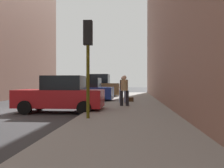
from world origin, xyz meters
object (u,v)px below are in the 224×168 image
object	(u,v)px
parked_bronze_suv	(97,87)
duffel_bag	(131,99)
traffic_light	(88,48)
parked_blue_sedan	(85,91)
pedestrian_in_tan_coat	(124,89)
parked_red_hatchback	(61,95)
fire_hydrant	(111,95)
pedestrian_in_jeans	(123,88)

from	to	relation	value
parked_bronze_suv	duffel_bag	distance (m)	7.72
duffel_bag	traffic_light	bearing A→B (deg)	-100.75
parked_blue_sedan	pedestrian_in_tan_coat	distance (m)	5.08
parked_red_hatchback	fire_hydrant	distance (m)	7.60
fire_hydrant	pedestrian_in_tan_coat	bearing A→B (deg)	-76.92
parked_bronze_suv	pedestrian_in_tan_coat	bearing A→B (deg)	-73.31
duffel_bag	pedestrian_in_tan_coat	bearing A→B (deg)	-96.43
parked_bronze_suv	pedestrian_in_jeans	world-z (taller)	parked_bronze_suv
traffic_light	duffel_bag	size ratio (longest dim) A/B	8.18
parked_red_hatchback	fire_hydrant	bearing A→B (deg)	76.26
parked_blue_sedan	parked_bronze_suv	world-z (taller)	parked_bronze_suv
parked_blue_sedan	pedestrian_in_tan_coat	size ratio (longest dim) A/B	2.49
parked_bronze_suv	duffel_bag	bearing A→B (deg)	-63.78
parked_blue_sedan	parked_bronze_suv	xyz separation A→B (m)	(-0.00, 6.05, 0.18)
parked_red_hatchback	traffic_light	distance (m)	3.87
pedestrian_in_tan_coat	duffel_bag	xyz separation A→B (m)	(0.36, 3.22, -0.81)
fire_hydrant	duffel_bag	xyz separation A→B (m)	(1.59, -2.07, -0.21)
parked_blue_sedan	traffic_light	xyz separation A→B (m)	(1.85, -8.96, 1.91)
parked_red_hatchback	pedestrian_in_tan_coat	bearing A→B (deg)	34.54
parked_bronze_suv	duffel_bag	size ratio (longest dim) A/B	10.60
parked_red_hatchback	parked_bronze_suv	distance (m)	12.20
parked_bronze_suv	traffic_light	world-z (taller)	traffic_light
parked_blue_sedan	fire_hydrant	size ratio (longest dim) A/B	6.06
pedestrian_in_tan_coat	pedestrian_in_jeans	size ratio (longest dim) A/B	1.00
parked_blue_sedan	parked_bronze_suv	size ratio (longest dim) A/B	0.91
fire_hydrant	duffel_bag	world-z (taller)	fire_hydrant
traffic_light	pedestrian_in_jeans	xyz separation A→B (m)	(1.01, 7.11, -1.65)
parked_bronze_suv	traffic_light	xyz separation A→B (m)	(1.85, -15.01, 1.73)
parked_bronze_suv	pedestrian_in_jeans	distance (m)	8.40
pedestrian_in_jeans	parked_blue_sedan	bearing A→B (deg)	147.16
fire_hydrant	duffel_bag	bearing A→B (deg)	-52.46
parked_blue_sedan	traffic_light	bearing A→B (deg)	-78.32
parked_red_hatchback	parked_blue_sedan	bearing A→B (deg)	90.00
parked_bronze_suv	traffic_light	distance (m)	15.22
parked_bronze_suv	parked_blue_sedan	bearing A→B (deg)	-90.00
parked_blue_sedan	pedestrian_in_jeans	bearing A→B (deg)	-32.84
parked_blue_sedan	pedestrian_in_jeans	xyz separation A→B (m)	(2.87, -1.85, 0.26)
parked_red_hatchback	fire_hydrant	xyz separation A→B (m)	(1.80, 7.38, -0.35)
pedestrian_in_jeans	duffel_bag	world-z (taller)	pedestrian_in_jeans
parked_blue_sedan	pedestrian_in_tan_coat	xyz separation A→B (m)	(3.03, -4.07, 0.26)
parked_bronze_suv	traffic_light	bearing A→B (deg)	-82.96
parked_bronze_suv	pedestrian_in_jeans	bearing A→B (deg)	-70.04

